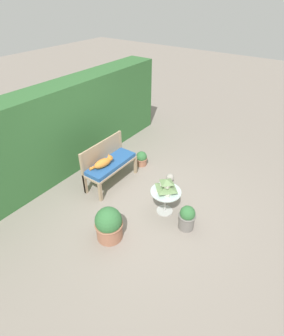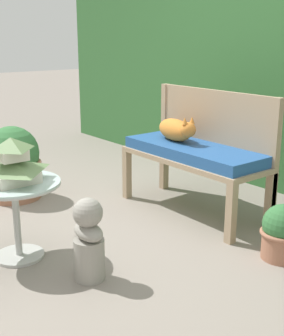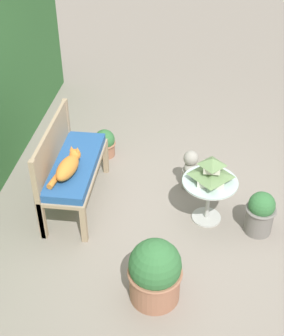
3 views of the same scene
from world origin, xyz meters
name	(u,v)px [view 3 (image 3 of 3)]	position (x,y,z in m)	size (l,w,h in m)	color
ground	(157,218)	(0.00, 0.00, 0.00)	(30.00, 30.00, 0.00)	gray
garden_bench	(75,168)	(0.18, 0.93, 0.48)	(1.28, 0.50, 0.56)	tan
bench_backrest	(53,150)	(0.18, 1.16, 0.70)	(1.28, 0.06, 0.99)	tan
cat	(68,167)	(-0.04, 0.94, 0.66)	(0.53, 0.28, 0.23)	orange
patio_table	(209,189)	(0.07, -0.54, 0.41)	(0.59, 0.59, 0.52)	#B7B7B2
pagoda_birdhouse	(211,172)	(0.07, -0.54, 0.64)	(0.37, 0.37, 0.29)	silver
garden_bust	(190,170)	(0.60, -0.33, 0.26)	(0.26, 0.19, 0.51)	gray
potted_plant_table_near	(260,213)	(-0.06, -1.09, 0.25)	(0.32, 0.32, 0.50)	slate
potted_plant_bench_right	(155,272)	(-1.06, -0.08, 0.32)	(0.50, 0.50, 0.65)	#9E664C
potted_plant_patio_mid	(105,143)	(1.15, 0.80, 0.18)	(0.29, 0.29, 0.37)	#9E664C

